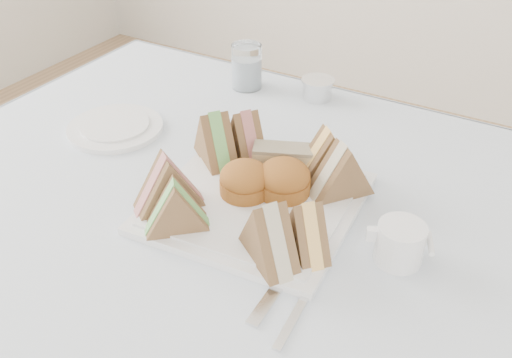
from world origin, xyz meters
The scene contains 19 objects.
tablecloth centered at (0.00, 0.00, 0.74)m, with size 1.02×1.02×0.01m, color silver.
serving_plate centered at (0.10, 0.07, 0.75)m, with size 0.30×0.30×0.01m, color white.
sandwich_fl_a centered at (0.00, -0.01, 0.80)m, with size 0.10×0.05×0.09m, color brown, non-canonical shape.
sandwich_fl_b centered at (0.04, -0.05, 0.80)m, with size 0.09×0.04×0.08m, color brown, non-canonical shape.
sandwich_fr_a centered at (0.21, 0.00, 0.80)m, with size 0.09×0.04×0.08m, color brown, non-canonical shape.
sandwich_fr_b centered at (0.18, -0.04, 0.80)m, with size 0.10×0.05×0.09m, color brown, non-canonical shape.
sandwich_bl_a centered at (-0.01, 0.13, 0.80)m, with size 0.10×0.05×0.09m, color brown, non-canonical shape.
sandwich_bl_b centered at (0.02, 0.17, 0.80)m, with size 0.09×0.04×0.08m, color brown, non-canonical shape.
sandwich_br_a centered at (0.20, 0.15, 0.80)m, with size 0.10×0.05×0.09m, color brown, non-canonical shape.
sandwich_br_b centered at (0.16, 0.18, 0.80)m, with size 0.10×0.04×0.09m, color brown, non-canonical shape.
scone_left centered at (0.08, 0.07, 0.78)m, with size 0.08×0.08×0.05m, color #A7672B.
scone_right centered at (0.13, 0.10, 0.79)m, with size 0.08×0.08×0.05m, color #A7672B.
pastry_slice centered at (0.10, 0.16, 0.78)m, with size 0.10×0.04×0.05m, color #D9B78C.
side_plate centered at (-0.24, 0.13, 0.75)m, with size 0.18×0.18×0.01m, color white.
water_glass centered at (-0.13, 0.42, 0.79)m, with size 0.06×0.06×0.09m, color white.
tea_strainer centered at (0.03, 0.44, 0.77)m, with size 0.07×0.07×0.04m, color silver.
knife centered at (0.21, -0.04, 0.75)m, with size 0.02×0.21×0.00m, color silver.
fork centered at (0.25, -0.06, 0.75)m, with size 0.01×0.19×0.00m, color silver.
creamer_jug centered at (0.33, 0.06, 0.77)m, with size 0.07×0.07×0.06m, color white.
Camera 1 is at (0.45, -0.54, 1.28)m, focal length 40.00 mm.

